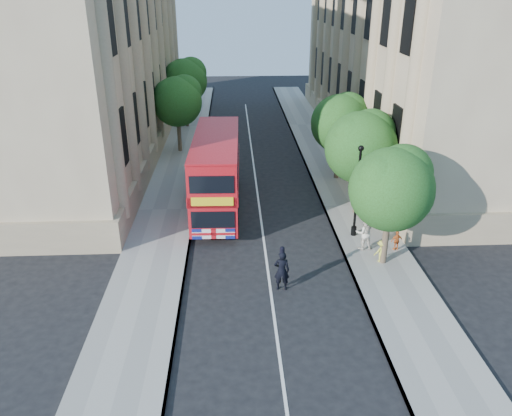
{
  "coord_description": "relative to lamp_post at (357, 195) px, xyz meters",
  "views": [
    {
      "loc": [
        -1.61,
        -18.36,
        12.8
      ],
      "look_at": [
        -0.47,
        5.04,
        2.3
      ],
      "focal_mm": 35.0,
      "sensor_mm": 36.0,
      "label": 1
    }
  ],
  "objects": [
    {
      "name": "pavement_right",
      "position": [
        0.75,
        4.0,
        -2.45
      ],
      "size": [
        3.5,
        80.0,
        0.12
      ],
      "primitive_type": "cube",
      "color": "gray",
      "rests_on": "ground"
    },
    {
      "name": "tree_left_back",
      "position": [
        -10.96,
        24.03,
        2.2
      ],
      "size": [
        4.2,
        4.2,
        6.65
      ],
      "color": "#473828",
      "rests_on": "ground"
    },
    {
      "name": "lamp_post",
      "position": [
        0.0,
        0.0,
        0.0
      ],
      "size": [
        0.32,
        0.32,
        5.16
      ],
      "color": "black",
      "rests_on": "pavement_right"
    },
    {
      "name": "building_right",
      "position": [
        8.8,
        18.0,
        6.49
      ],
      "size": [
        12.0,
        38.0,
        18.0
      ],
      "primitive_type": "cube",
      "color": "tan",
      "rests_on": "ground"
    },
    {
      "name": "child_b",
      "position": [
        0.67,
        -2.93,
        -1.81
      ],
      "size": [
        0.84,
        0.64,
        1.15
      ],
      "primitive_type": "imported",
      "rotation": [
        0.0,
        0.0,
        3.45
      ],
      "color": "#CACA45",
      "rests_on": "pavement_right"
    },
    {
      "name": "double_decker_bus",
      "position": [
        -7.6,
        4.13,
        0.01
      ],
      "size": [
        2.85,
        9.93,
        4.56
      ],
      "rotation": [
        0.0,
        0.0,
        -0.02
      ],
      "color": "#AC0B13",
      "rests_on": "ground"
    },
    {
      "name": "box_van",
      "position": [
        -7.9,
        9.46,
        -1.28
      ],
      "size": [
        1.86,
        4.42,
        2.51
      ],
      "rotation": [
        0.0,
        0.0,
        0.01
      ],
      "color": "black",
      "rests_on": "ground"
    },
    {
      "name": "child_a",
      "position": [
        1.83,
        -1.8,
        -1.85
      ],
      "size": [
        0.66,
        0.37,
        1.07
      ],
      "primitive_type": "imported",
      "rotation": [
        0.0,
        0.0,
        3.32
      ],
      "color": "orange",
      "rests_on": "pavement_right"
    },
    {
      "name": "ground",
      "position": [
        -5.0,
        -6.0,
        -2.51
      ],
      "size": [
        120.0,
        120.0,
        0.0
      ],
      "primitive_type": "plane",
      "color": "black",
      "rests_on": "ground"
    },
    {
      "name": "building_left",
      "position": [
        -18.8,
        18.0,
        6.49
      ],
      "size": [
        12.0,
        38.0,
        18.0
      ],
      "primitive_type": "cube",
      "color": "tan",
      "rests_on": "ground"
    },
    {
      "name": "tree_left_far",
      "position": [
        -10.96,
        16.03,
        1.93
      ],
      "size": [
        4.0,
        4.0,
        6.3
      ],
      "color": "#473828",
      "rests_on": "ground"
    },
    {
      "name": "pavement_left",
      "position": [
        -10.75,
        4.0,
        -2.45
      ],
      "size": [
        3.5,
        80.0,
        0.12
      ],
      "primitive_type": "cube",
      "color": "gray",
      "rests_on": "ground"
    },
    {
      "name": "police_constable",
      "position": [
        -4.5,
        -5.0,
        -1.53
      ],
      "size": [
        0.74,
        0.52,
        1.95
      ],
      "primitive_type": "imported",
      "rotation": [
        0.0,
        0.0,
        3.07
      ],
      "color": "black",
      "rests_on": "ground"
    },
    {
      "name": "woman_pedestrian",
      "position": [
        0.14,
        -1.57,
        -1.46
      ],
      "size": [
        0.94,
        0.75,
        1.85
      ],
      "primitive_type": "imported",
      "rotation": [
        0.0,
        0.0,
        3.2
      ],
      "color": "silver",
      "rests_on": "pavement_right"
    },
    {
      "name": "tree_right_near",
      "position": [
        0.84,
        -2.97,
        1.74
      ],
      "size": [
        4.0,
        4.0,
        6.08
      ],
      "color": "#473828",
      "rests_on": "ground"
    },
    {
      "name": "tree_right_mid",
      "position": [
        0.84,
        3.03,
        1.93
      ],
      "size": [
        4.2,
        4.2,
        6.37
      ],
      "color": "#473828",
      "rests_on": "ground"
    },
    {
      "name": "tree_right_far",
      "position": [
        0.84,
        9.03,
        1.8
      ],
      "size": [
        4.0,
        4.0,
        6.15
      ],
      "color": "#473828",
      "rests_on": "ground"
    }
  ]
}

